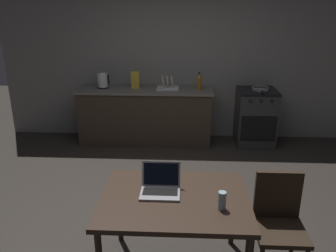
# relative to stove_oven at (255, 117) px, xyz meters

# --- Properties ---
(ground_plane) EXTENTS (12.00, 12.00, 0.00)m
(ground_plane) POSITION_rel_stove_oven_xyz_m (-1.28, -2.07, -0.45)
(ground_plane) COLOR #2D2823
(back_wall) EXTENTS (6.40, 0.10, 2.65)m
(back_wall) POSITION_rel_stove_oven_xyz_m (-0.98, 0.35, 0.87)
(back_wall) COLOR gray
(back_wall) RESTS_ON ground_plane
(kitchen_counter) EXTENTS (2.16, 0.64, 0.90)m
(kitchen_counter) POSITION_rel_stove_oven_xyz_m (-1.79, 0.00, 0.00)
(kitchen_counter) COLOR #382D23
(kitchen_counter) RESTS_ON ground_plane
(stove_oven) EXTENTS (0.60, 0.62, 0.90)m
(stove_oven) POSITION_rel_stove_oven_xyz_m (0.00, 0.00, 0.00)
(stove_oven) COLOR #2D2D30
(stove_oven) RESTS_ON ground_plane
(dining_table) EXTENTS (1.18, 0.90, 0.73)m
(dining_table) POSITION_rel_stove_oven_xyz_m (-1.21, -2.98, 0.21)
(dining_table) COLOR #332319
(dining_table) RESTS_ON ground_plane
(chair) EXTENTS (0.40, 0.40, 0.90)m
(chair) POSITION_rel_stove_oven_xyz_m (-0.36, -2.94, 0.07)
(chair) COLOR #2D2116
(chair) RESTS_ON ground_plane
(laptop) EXTENTS (0.32, 0.28, 0.22)m
(laptop) POSITION_rel_stove_oven_xyz_m (-1.33, -2.91, 0.32)
(laptop) COLOR #99999E
(laptop) RESTS_ON dining_table
(electric_kettle) EXTENTS (0.19, 0.17, 0.25)m
(electric_kettle) POSITION_rel_stove_oven_xyz_m (-2.46, 0.00, 0.57)
(electric_kettle) COLOR black
(electric_kettle) RESTS_ON kitchen_counter
(bottle) EXTENTS (0.08, 0.08, 0.27)m
(bottle) POSITION_rel_stove_oven_xyz_m (-0.93, -0.05, 0.58)
(bottle) COLOR #8C601E
(bottle) RESTS_ON kitchen_counter
(frying_pan) EXTENTS (0.27, 0.44, 0.05)m
(frying_pan) POSITION_rel_stove_oven_xyz_m (0.03, -0.03, 0.47)
(frying_pan) COLOR gray
(frying_pan) RESTS_ON stove_oven
(drinking_glass) EXTENTS (0.06, 0.06, 0.14)m
(drinking_glass) POSITION_rel_stove_oven_xyz_m (-0.85, -3.13, 0.35)
(drinking_glass) COLOR #99B7C6
(drinking_glass) RESTS_ON dining_table
(cereal_box) EXTENTS (0.13, 0.05, 0.27)m
(cereal_box) POSITION_rel_stove_oven_xyz_m (-1.94, 0.02, 0.58)
(cereal_box) COLOR gold
(cereal_box) RESTS_ON kitchen_counter
(dish_rack) EXTENTS (0.34, 0.26, 0.21)m
(dish_rack) POSITION_rel_stove_oven_xyz_m (-1.42, 0.00, 0.50)
(dish_rack) COLOR silver
(dish_rack) RESTS_ON kitchen_counter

